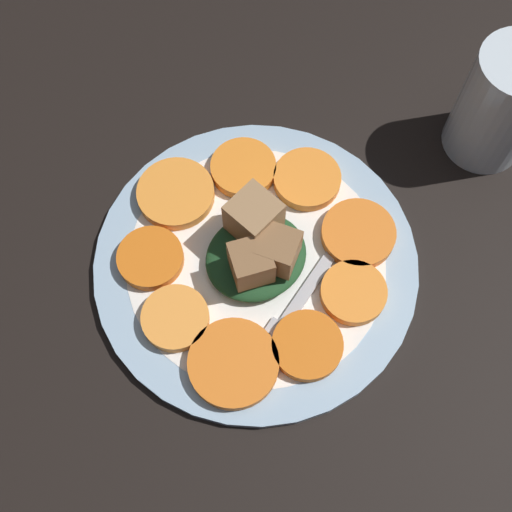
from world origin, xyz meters
TOP-DOWN VIEW (x-y plane):
  - table_slab at (0.00, 0.00)cm, footprint 120.00×120.00cm
  - plate at (0.00, 0.00)cm, footprint 30.27×30.27cm
  - carrot_slice_0 at (4.58, 8.53)cm, footprint 6.46×6.46cm
  - carrot_slice_1 at (-2.34, 10.01)cm, footprint 7.47×7.47cm
  - carrot_slice_2 at (-7.92, 5.66)cm, footprint 6.13×6.13cm
  - carrot_slice_3 at (-9.19, -0.55)cm, footprint 6.04×6.04cm
  - carrot_slice_4 at (-7.34, -6.89)cm, footprint 7.91×7.91cm
  - carrot_slice_5 at (-1.21, -9.34)cm, footprint 6.26×6.26cm
  - carrot_slice_6 at (5.15, -7.88)cm, footprint 6.01×6.01cm
  - carrot_slice_7 at (9.23, -3.58)cm, footprint 6.98×6.98cm
  - carrot_slice_8 at (8.91, 3.90)cm, footprint 6.59×6.59cm
  - center_pile at (0.27, 0.09)cm, footprint 9.56×8.84cm
  - fork at (0.70, -5.66)cm, footprint 17.91×8.09cm
  - water_glass at (26.89, -2.26)cm, footprint 8.03×8.03cm

SIDE VIEW (x-z plane):
  - table_slab at x=0.00cm, z-range 0.00..2.00cm
  - plate at x=0.00cm, z-range 1.99..3.04cm
  - fork at x=0.70cm, z-range 3.10..3.50cm
  - carrot_slice_0 at x=4.58cm, z-range 3.10..4.22cm
  - carrot_slice_1 at x=-2.34cm, z-range 3.10..4.22cm
  - carrot_slice_2 at x=-7.92cm, z-range 3.10..4.22cm
  - carrot_slice_3 at x=-9.19cm, z-range 3.10..4.22cm
  - carrot_slice_4 at x=-7.34cm, z-range 3.10..4.22cm
  - carrot_slice_5 at x=-1.21cm, z-range 3.10..4.22cm
  - carrot_slice_6 at x=5.15cm, z-range 3.10..4.22cm
  - carrot_slice_7 at x=9.23cm, z-range 3.10..4.22cm
  - carrot_slice_8 at x=8.91cm, z-range 3.10..4.22cm
  - center_pile at x=0.27cm, z-range 2.45..8.33cm
  - water_glass at x=26.89cm, z-range 2.00..14.13cm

